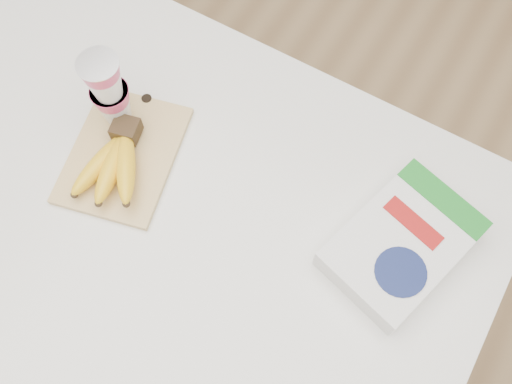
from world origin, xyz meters
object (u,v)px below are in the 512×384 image
table (172,274)px  bananas (114,162)px  yogurt_stack (108,89)px  cutting_board (124,155)px  cereal_box (402,244)px

table → bananas: (-0.07, 0.03, 0.51)m
table → bananas: size_ratio=6.82×
yogurt_stack → cutting_board: bearing=-49.3°
cutting_board → bananas: bearing=-88.2°
bananas → yogurt_stack: bearing=123.9°
yogurt_stack → cereal_box: yogurt_stack is taller
cutting_board → cereal_box: cereal_box is taller
cutting_board → yogurt_stack: size_ratio=1.51×
table → yogurt_stack: bearing=135.6°
bananas → cereal_box: size_ratio=0.64×
yogurt_stack → cereal_box: 0.58m
yogurt_stack → cereal_box: size_ratio=0.59×
bananas → cereal_box: bearing=13.7°
table → cereal_box: 0.69m
bananas → yogurt_stack: 0.13m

